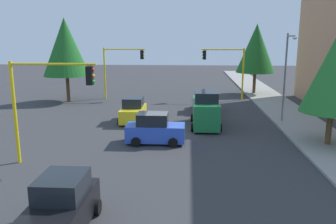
% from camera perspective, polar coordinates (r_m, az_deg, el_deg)
% --- Properties ---
extents(ground_plane, '(120.00, 120.00, 0.00)m').
position_cam_1_polar(ground_plane, '(24.44, -0.72, -3.71)').
color(ground_plane, '#353538').
extents(sidewalk_kerb, '(80.00, 4.00, 0.15)m').
position_cam_1_polar(sidewalk_kerb, '(30.49, 20.11, -1.08)').
color(sidewalk_kerb, gray).
rests_on(sidewalk_kerb, ground).
extents(lane_arrow_near, '(2.40, 1.10, 1.10)m').
position_cam_1_polar(lane_arrow_near, '(14.48, -16.68, -16.03)').
color(lane_arrow_near, silver).
rests_on(lane_arrow_near, ground).
extents(traffic_signal_far_right, '(0.36, 4.59, 5.57)m').
position_cam_1_polar(traffic_signal_far_right, '(38.25, -7.78, 8.02)').
color(traffic_signal_far_right, yellow).
rests_on(traffic_signal_far_right, ground).
extents(traffic_signal_far_left, '(0.36, 4.59, 5.55)m').
position_cam_1_polar(traffic_signal_far_left, '(37.73, 9.56, 7.89)').
color(traffic_signal_far_left, yellow).
rests_on(traffic_signal_far_left, ground).
extents(traffic_signal_near_right, '(0.36, 4.59, 5.53)m').
position_cam_1_polar(traffic_signal_near_right, '(19.14, -19.35, 3.11)').
color(traffic_signal_near_right, yellow).
rests_on(traffic_signal_near_right, ground).
extents(street_lamp_curbside, '(2.15, 0.28, 7.00)m').
position_cam_1_polar(street_lamp_curbside, '(28.15, 18.99, 6.77)').
color(street_lamp_curbside, slate).
rests_on(street_lamp_curbside, ground).
extents(tree_opposite_side, '(4.72, 4.72, 8.65)m').
position_cam_1_polar(tree_opposite_side, '(37.65, -16.56, 10.22)').
color(tree_opposite_side, brown).
rests_on(tree_opposite_side, ground).
extents(tree_roadside_far, '(4.48, 4.48, 8.20)m').
position_cam_1_polar(tree_roadside_far, '(42.17, 14.32, 10.12)').
color(tree_roadside_far, brown).
rests_on(tree_roadside_far, ground).
extents(tree_roadside_near, '(3.84, 3.84, 7.01)m').
position_cam_1_polar(tree_roadside_near, '(23.25, 25.77, 5.77)').
color(tree_roadside_near, brown).
rests_on(tree_roadside_near, ground).
extents(delivery_van_green, '(4.80, 2.22, 2.77)m').
position_cam_1_polar(delivery_van_green, '(26.41, 6.23, 0.30)').
color(delivery_van_green, '#1E7238').
rests_on(delivery_van_green, ground).
extents(car_red, '(3.75, 1.93, 1.98)m').
position_cam_1_polar(car_red, '(32.17, 6.16, 1.77)').
color(car_red, red).
rests_on(car_red, ground).
extents(car_yellow, '(3.60, 2.05, 1.98)m').
position_cam_1_polar(car_yellow, '(27.93, -5.74, 0.16)').
color(car_yellow, yellow).
rests_on(car_yellow, ground).
extents(car_blue, '(1.99, 3.75, 1.98)m').
position_cam_1_polar(car_blue, '(22.31, -2.18, -2.90)').
color(car_blue, blue).
rests_on(car_blue, ground).
extents(car_black, '(3.69, 2.11, 1.98)m').
position_cam_1_polar(car_black, '(13.22, -17.07, -14.59)').
color(car_black, black).
rests_on(car_black, ground).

